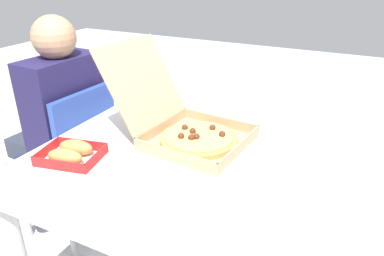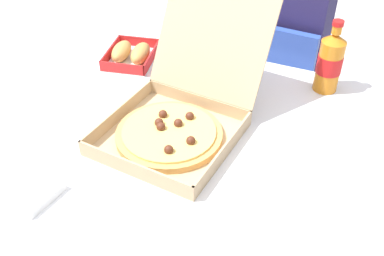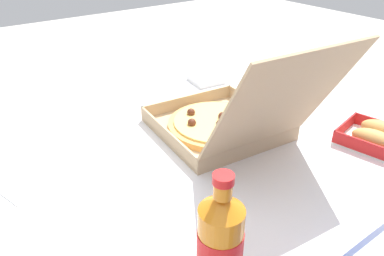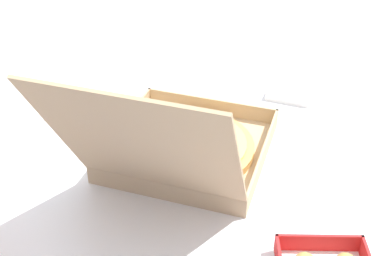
{
  "view_description": "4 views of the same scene",
  "coord_description": "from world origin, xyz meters",
  "px_view_note": "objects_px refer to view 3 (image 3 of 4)",
  "views": [
    {
      "loc": [
        -1.12,
        -0.52,
        1.37
      ],
      "look_at": [
        -0.07,
        -0.01,
        0.82
      ],
      "focal_mm": 34.1,
      "sensor_mm": 36.0,
      "label": 1
    },
    {
      "loc": [
        0.36,
        -0.84,
        1.52
      ],
      "look_at": [
        -0.01,
        0.01,
        0.78
      ],
      "focal_mm": 41.99,
      "sensor_mm": 36.0,
      "label": 2
    },
    {
      "loc": [
        0.55,
        0.69,
        1.29
      ],
      "look_at": [
        0.02,
        -0.05,
        0.78
      ],
      "focal_mm": 34.73,
      "sensor_mm": 36.0,
      "label": 3
    },
    {
      "loc": [
        -0.26,
        0.84,
        1.43
      ],
      "look_at": [
        -0.07,
        -0.03,
        0.83
      ],
      "focal_mm": 47.17,
      "sensor_mm": 36.0,
      "label": 4
    }
  ],
  "objects_px": {
    "cola_bottle": "(220,242)",
    "paper_menu": "(40,170)",
    "napkin_pile": "(206,79)",
    "pizza_box_open": "(226,121)",
    "bread_side_box": "(379,137)"
  },
  "relations": [
    {
      "from": "cola_bottle",
      "to": "paper_menu",
      "type": "height_order",
      "value": "cola_bottle"
    },
    {
      "from": "paper_menu",
      "to": "napkin_pile",
      "type": "height_order",
      "value": "napkin_pile"
    },
    {
      "from": "pizza_box_open",
      "to": "bread_side_box",
      "type": "xyz_separation_m",
      "value": [
        -0.3,
        0.28,
        -0.02
      ]
    },
    {
      "from": "pizza_box_open",
      "to": "cola_bottle",
      "type": "bearing_deg",
      "value": 48.02
    },
    {
      "from": "pizza_box_open",
      "to": "cola_bottle",
      "type": "distance_m",
      "value": 0.49
    },
    {
      "from": "paper_menu",
      "to": "pizza_box_open",
      "type": "bearing_deg",
      "value": 147.2
    },
    {
      "from": "bread_side_box",
      "to": "pizza_box_open",
      "type": "bearing_deg",
      "value": -42.63
    },
    {
      "from": "paper_menu",
      "to": "napkin_pile",
      "type": "bearing_deg",
      "value": -179.07
    },
    {
      "from": "napkin_pile",
      "to": "pizza_box_open",
      "type": "bearing_deg",
      "value": 59.66
    },
    {
      "from": "pizza_box_open",
      "to": "cola_bottle",
      "type": "xyz_separation_m",
      "value": [
        0.33,
        0.36,
        0.05
      ]
    },
    {
      "from": "pizza_box_open",
      "to": "bread_side_box",
      "type": "bearing_deg",
      "value": 137.37
    },
    {
      "from": "bread_side_box",
      "to": "napkin_pile",
      "type": "relative_size",
      "value": 1.97
    },
    {
      "from": "paper_menu",
      "to": "napkin_pile",
      "type": "distance_m",
      "value": 0.71
    },
    {
      "from": "cola_bottle",
      "to": "paper_menu",
      "type": "distance_m",
      "value": 0.53
    },
    {
      "from": "bread_side_box",
      "to": "napkin_pile",
      "type": "distance_m",
      "value": 0.63
    }
  ]
}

